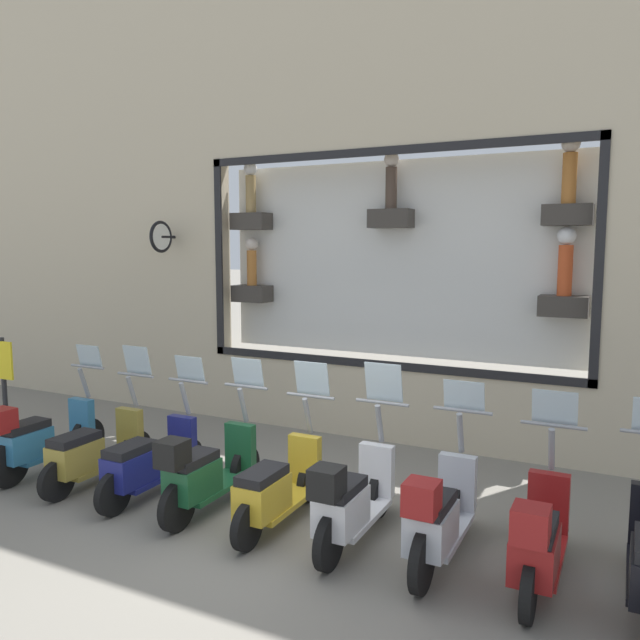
# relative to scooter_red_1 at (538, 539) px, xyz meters

# --- Properties ---
(ground_plane) EXTENTS (120.00, 120.00, 0.00)m
(ground_plane) POSITION_rel_scooter_red_1_xyz_m (-0.11, 2.70, -0.46)
(ground_plane) COLOR gray
(building_facade) EXTENTS (1.19, 36.00, 9.60)m
(building_facade) POSITION_rel_scooter_red_1_xyz_m (3.49, 2.70, 4.44)
(building_facade) COLOR beige
(building_facade) RESTS_ON ground_plane
(scooter_red_1) EXTENTS (1.80, 0.61, 1.58)m
(scooter_red_1) POSITION_rel_scooter_red_1_xyz_m (0.00, 0.00, 0.00)
(scooter_red_1) COLOR black
(scooter_red_1) RESTS_ON ground_plane
(scooter_silver_2) EXTENTS (1.81, 0.60, 1.59)m
(scooter_silver_2) POSITION_rel_scooter_red_1_xyz_m (0.01, 0.88, 0.02)
(scooter_silver_2) COLOR black
(scooter_silver_2) RESTS_ON ground_plane
(scooter_white_3) EXTENTS (1.81, 0.60, 1.70)m
(scooter_white_3) POSITION_rel_scooter_red_1_xyz_m (0.01, 1.75, 0.02)
(scooter_white_3) COLOR black
(scooter_white_3) RESTS_ON ground_plane
(scooter_yellow_4) EXTENTS (1.80, 0.61, 1.64)m
(scooter_yellow_4) POSITION_rel_scooter_red_1_xyz_m (0.06, 2.63, -0.04)
(scooter_yellow_4) COLOR black
(scooter_yellow_4) RESTS_ON ground_plane
(scooter_green_5) EXTENTS (1.81, 0.60, 1.61)m
(scooter_green_5) POSITION_rel_scooter_red_1_xyz_m (0.01, 3.51, 0.01)
(scooter_green_5) COLOR black
(scooter_green_5) RESTS_ON ground_plane
(scooter_navy_6) EXTENTS (1.80, 0.60, 1.57)m
(scooter_navy_6) POSITION_rel_scooter_red_1_xyz_m (0.06, 4.38, -0.04)
(scooter_navy_6) COLOR black
(scooter_navy_6) RESTS_ON ground_plane
(scooter_olive_7) EXTENTS (1.80, 0.61, 1.63)m
(scooter_olive_7) POSITION_rel_scooter_red_1_xyz_m (0.06, 5.26, -0.04)
(scooter_olive_7) COLOR black
(scooter_olive_7) RESTS_ON ground_plane
(scooter_teal_8) EXTENTS (1.81, 0.61, 1.58)m
(scooter_teal_8) POSITION_rel_scooter_red_1_xyz_m (0.01, 6.14, 0.02)
(scooter_teal_8) COLOR black
(scooter_teal_8) RESTS_ON ground_plane
(shop_sign_post) EXTENTS (0.36, 0.45, 1.65)m
(shop_sign_post) POSITION_rel_scooter_red_1_xyz_m (0.51, 7.47, 0.42)
(shop_sign_post) COLOR #232326
(shop_sign_post) RESTS_ON ground_plane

